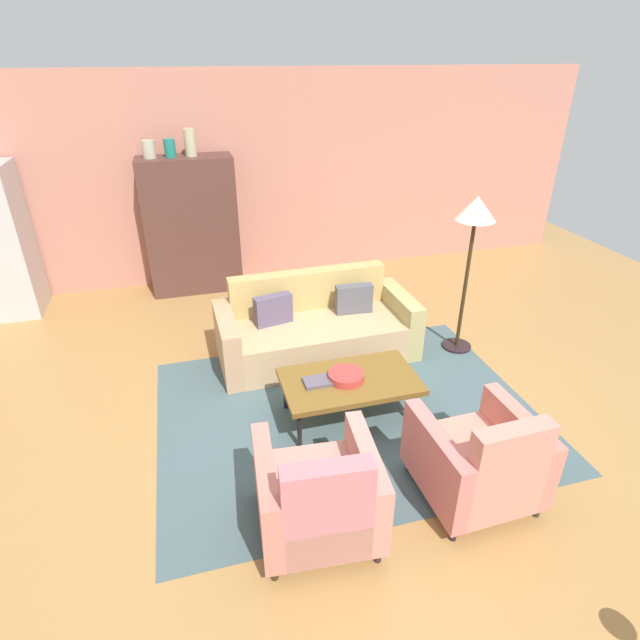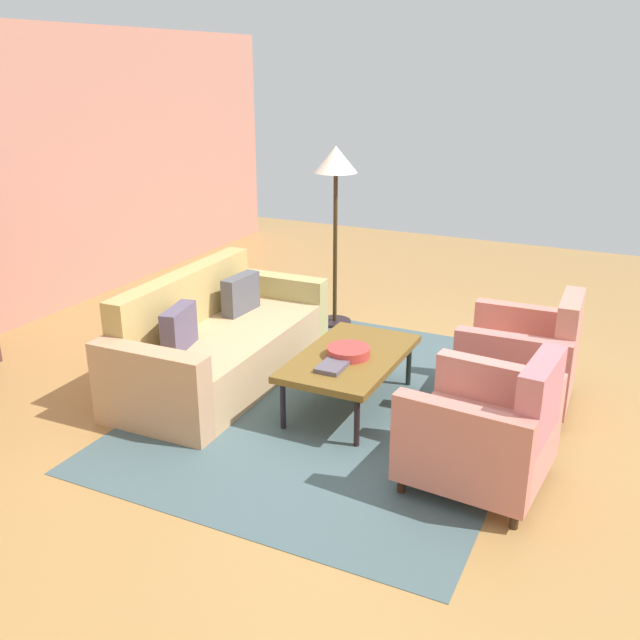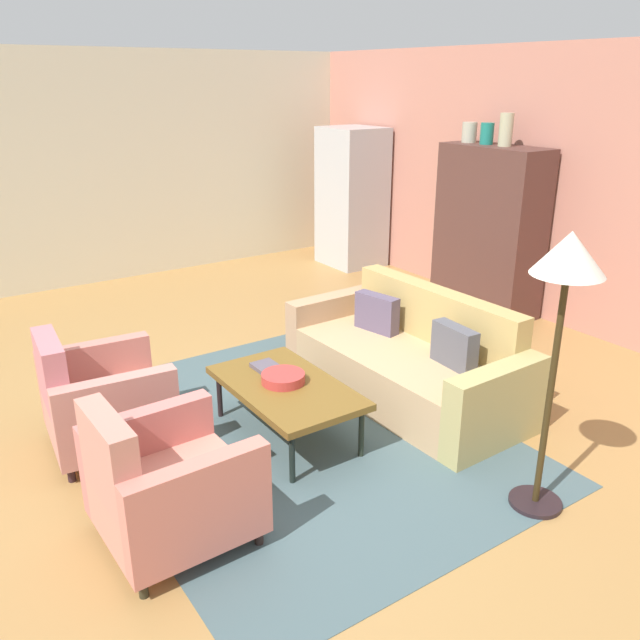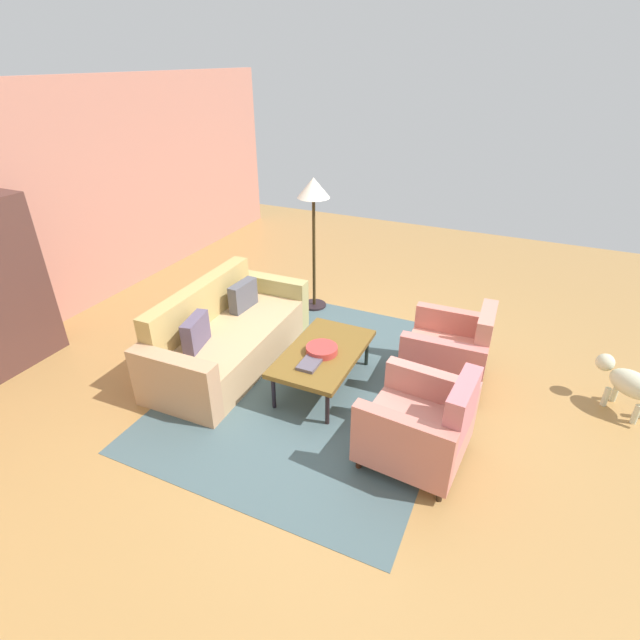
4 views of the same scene
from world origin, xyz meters
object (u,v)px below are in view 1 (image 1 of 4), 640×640
book_stack (319,381)px  cabinet (192,226)px  vase_round (170,148)px  armchair_left (319,499)px  vase_tall (149,149)px  fruit_bowl (346,376)px  floor_lamp (474,224)px  vase_small (190,143)px  coffee_table (350,382)px  couch (315,329)px  armchair_right (480,464)px

book_stack → cabinet: cabinet is taller
vase_round → armchair_left: bearing=-81.3°
vase_tall → vase_round: 0.25m
fruit_bowl → vase_tall: (-1.50, 3.29, 1.46)m
book_stack → vase_tall: (-1.26, 3.28, 1.48)m
armchair_left → fruit_bowl: (0.57, 1.17, 0.11)m
vase_tall → floor_lamp: vase_tall is taller
armchair_left → floor_lamp: size_ratio=0.51×
fruit_bowl → vase_tall: bearing=114.5°
floor_lamp → vase_small: bearing=136.8°
fruit_bowl → vase_round: bearing=110.8°
cabinet → vase_tall: (-0.40, -0.00, 1.01)m
coffee_table → vase_round: bearing=111.4°
couch → vase_round: 2.95m
couch → armchair_left: (-0.60, -2.35, 0.06)m
armchair_right → vase_round: 5.09m
couch → vase_small: (-1.04, 2.11, 1.68)m
couch → fruit_bowl: (-0.03, -1.19, 0.16)m
couch → floor_lamp: bearing=166.2°
armchair_right → floor_lamp: bearing=62.6°
vase_small → couch: bearing=-63.8°
vase_tall → floor_lamp: bearing=-38.3°
armchair_left → vase_round: vase_round is taller
book_stack → cabinet: 3.43m
fruit_bowl → vase_tall: vase_tall is taller
couch → coffee_table: bearing=88.7°
vase_round → coffee_table: bearing=-68.6°
fruit_bowl → floor_lamp: size_ratio=0.18×
couch → armchair_right: 2.43m
armchair_left → book_stack: bearing=79.4°
book_stack → vase_round: bearing=107.1°
vase_small → armchair_right: bearing=-69.8°
couch → cabinet: size_ratio=1.18×
couch → vase_tall: bearing=-55.3°
coffee_table → vase_tall: 3.94m
coffee_table → book_stack: 0.29m
vase_tall → cabinet: bearing=0.7°
vase_small → floor_lamp: bearing=-43.2°
cabinet → vase_round: bearing=-178.2°
cabinet → vase_tall: 1.08m
armchair_left → cabinet: bearing=101.6°
vase_small → fruit_bowl: bearing=-73.1°
coffee_table → floor_lamp: floor_lamp is taller
armchair_left → vase_tall: bearing=106.6°
vase_round → book_stack: bearing=-72.9°
fruit_bowl → coffee_table: bearing=0.0°
armchair_left → armchair_right: (1.21, -0.00, 0.00)m
armchair_left → book_stack: size_ratio=3.33×
armchair_right → vase_round: (-1.89, 4.46, 1.57)m
coffee_table → vase_small: 3.80m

